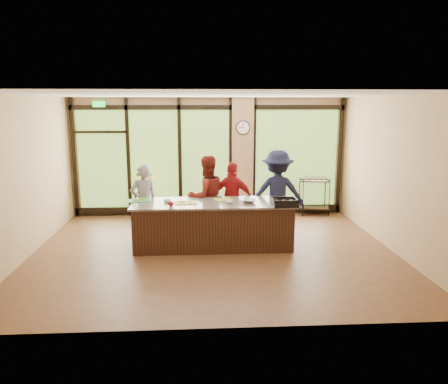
{
  "coord_description": "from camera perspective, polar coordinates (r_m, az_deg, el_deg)",
  "views": [
    {
      "loc": [
        -0.28,
        -8.15,
        2.84
      ],
      "look_at": [
        0.22,
        0.4,
        1.1
      ],
      "focal_mm": 35.0,
      "sensor_mm": 36.0,
      "label": 1
    }
  ],
  "objects": [
    {
      "name": "cutting_board_left",
      "position": [
        8.95,
        -11.14,
        -1.1
      ],
      "size": [
        0.48,
        0.4,
        0.01
      ],
      "primitive_type": "cube",
      "rotation": [
        0.0,
        0.0,
        0.18
      ],
      "color": "#38822F",
      "rests_on": "countertop"
    },
    {
      "name": "cook_left",
      "position": [
        9.44,
        -10.42,
        -1.21
      ],
      "size": [
        0.69,
        0.58,
        1.6
      ],
      "primitive_type": "imported",
      "rotation": [
        0.0,
        0.0,
        3.54
      ],
      "color": "gray",
      "rests_on": "floor"
    },
    {
      "name": "cook_midright",
      "position": [
        9.52,
        1.14,
        -0.89
      ],
      "size": [
        1.02,
        0.72,
        1.61
      ],
      "primitive_type": "imported",
      "rotation": [
        0.0,
        0.0,
        2.76
      ],
      "color": "maroon",
      "rests_on": "floor"
    },
    {
      "name": "countertop",
      "position": [
        8.68,
        -1.44,
        -1.46
      ],
      "size": [
        3.2,
        1.1,
        0.04
      ],
      "primitive_type": "cube",
      "color": "#6C6159",
      "rests_on": "island_base"
    },
    {
      "name": "ceiling",
      "position": [
        8.16,
        -1.44,
        12.59
      ],
      "size": [
        7.0,
        7.0,
        0.0
      ],
      "primitive_type": "plane",
      "rotation": [
        3.14,
        0.0,
        0.0
      ],
      "color": "silver",
      "rests_on": "back_wall"
    },
    {
      "name": "window_wall",
      "position": [
        11.21,
        -1.09,
        4.05
      ],
      "size": [
        6.9,
        0.12,
        3.0
      ],
      "color": "tan",
      "rests_on": "floor"
    },
    {
      "name": "mixing_bowl",
      "position": [
        8.62,
        3.31,
        -1.18
      ],
      "size": [
        0.35,
        0.35,
        0.07
      ],
      "primitive_type": "imported",
      "rotation": [
        0.0,
        0.0,
        -0.28
      ],
      "color": "silver",
      "rests_on": "countertop"
    },
    {
      "name": "prep_bowl_far",
      "position": [
        9.15,
        -0.56,
        -0.55
      ],
      "size": [
        0.16,
        0.16,
        0.03
      ],
      "primitive_type": "imported",
      "rotation": [
        0.0,
        0.0,
        -0.42
      ],
      "color": "white",
      "rests_on": "countertop"
    },
    {
      "name": "right_wall",
      "position": [
        9.09,
        21.27,
        2.2
      ],
      "size": [
        0.0,
        6.0,
        6.0
      ],
      "primitive_type": "plane",
      "rotation": [
        1.57,
        0.0,
        -1.57
      ],
      "color": "tan",
      "rests_on": "floor"
    },
    {
      "name": "island_base",
      "position": [
        8.79,
        -1.43,
        -4.38
      ],
      "size": [
        3.1,
        1.0,
        0.88
      ],
      "primitive_type": "cube",
      "color": "black",
      "rests_on": "floor"
    },
    {
      "name": "wall_clock",
      "position": [
        11.09,
        2.5,
        8.4
      ],
      "size": [
        0.36,
        0.04,
        0.36
      ],
      "color": "black",
      "rests_on": "window_wall"
    },
    {
      "name": "cutting_board_right",
      "position": [
        8.91,
        -0.09,
        -0.94
      ],
      "size": [
        0.42,
        0.36,
        0.01
      ],
      "primitive_type": "cube",
      "rotation": [
        0.0,
        0.0,
        0.33
      ],
      "color": "gold",
      "rests_on": "countertop"
    },
    {
      "name": "flower_vase",
      "position": [
        10.78,
        -10.35,
        0.96
      ],
      "size": [
        0.32,
        0.32,
        0.29
      ],
      "primitive_type": "imported",
      "rotation": [
        0.0,
        0.0,
        -0.17
      ],
      "color": "olive",
      "rests_on": "flower_stand"
    },
    {
      "name": "floor",
      "position": [
        8.64,
        -1.34,
        -7.73
      ],
      "size": [
        7.0,
        7.0,
        0.0
      ],
      "primitive_type": "plane",
      "color": "#52311D",
      "rests_on": "ground"
    },
    {
      "name": "prep_bowl_near",
      "position": [
        8.73,
        -7.41,
        -1.16
      ],
      "size": [
        0.2,
        0.2,
        0.05
      ],
      "primitive_type": "imported",
      "rotation": [
        0.0,
        0.0,
        -0.25
      ],
      "color": "white",
      "rests_on": "countertop"
    },
    {
      "name": "cutting_board_center",
      "position": [
        8.63,
        -5.08,
        -1.38
      ],
      "size": [
        0.48,
        0.38,
        0.01
      ],
      "primitive_type": "cube",
      "rotation": [
        0.0,
        0.0,
        0.11
      ],
      "color": "gold",
      "rests_on": "countertop"
    },
    {
      "name": "left_wall",
      "position": [
        8.86,
        -24.64,
        1.73
      ],
      "size": [
        0.0,
        6.0,
        6.0
      ],
      "primitive_type": "plane",
      "rotation": [
        1.57,
        0.0,
        1.57
      ],
      "color": "tan",
      "rests_on": "floor"
    },
    {
      "name": "cook_right",
      "position": [
        9.52,
        6.96,
        -0.16
      ],
      "size": [
        1.26,
        0.78,
        1.87
      ],
      "primitive_type": "imported",
      "rotation": [
        0.0,
        0.0,
        3.07
      ],
      "color": "#171832",
      "rests_on": "floor"
    },
    {
      "name": "bar_cart",
      "position": [
        11.52,
        11.72,
        0.06
      ],
      "size": [
        0.82,
        0.57,
        1.02
      ],
      "rotation": [
        0.0,
        0.0,
        -0.2
      ],
      "color": "black",
      "rests_on": "floor"
    },
    {
      "name": "red_ramekin",
      "position": [
        8.38,
        -6.95,
        -1.58
      ],
      "size": [
        0.13,
        0.13,
        0.08
      ],
      "primitive_type": "imported",
      "rotation": [
        0.0,
        0.0,
        -0.41
      ],
      "color": "#AA1125",
      "rests_on": "countertop"
    },
    {
      "name": "flower_stand",
      "position": [
        10.88,
        -10.25,
        -1.77
      ],
      "size": [
        0.46,
        0.46,
        0.77
      ],
      "primitive_type": "cube",
      "rotation": [
        0.0,
        0.0,
        -0.21
      ],
      "color": "black",
      "rests_on": "floor"
    },
    {
      "name": "back_wall",
      "position": [
        11.24,
        -1.94,
        4.6
      ],
      "size": [
        7.0,
        0.0,
        7.0
      ],
      "primitive_type": "plane",
      "rotation": [
        1.57,
        0.0,
        0.0
      ],
      "color": "tan",
      "rests_on": "floor"
    },
    {
      "name": "roasting_pan",
      "position": [
        8.4,
        7.9,
        -1.57
      ],
      "size": [
        0.47,
        0.38,
        0.08
      ],
      "primitive_type": "cube",
      "rotation": [
        0.0,
        0.0,
        0.05
      ],
      "color": "black",
      "rests_on": "countertop"
    },
    {
      "name": "cook_midleft",
      "position": [
        9.37,
        -2.29,
        -0.61
      ],
      "size": [
        1.05,
        0.96,
        1.76
      ],
      "primitive_type": "imported",
      "rotation": [
        0.0,
        0.0,
        3.55
      ],
      "color": "maroon",
      "rests_on": "floor"
    },
    {
      "name": "prep_bowl_mid",
      "position": [
        8.56,
        0.71,
        -1.33
      ],
      "size": [
        0.18,
        0.18,
        0.05
      ],
      "primitive_type": "imported",
      "rotation": [
        0.0,
        0.0,
        -0.32
      ],
      "color": "white",
      "rests_on": "countertop"
    }
  ]
}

